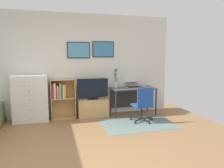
# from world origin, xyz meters

# --- Properties ---
(ground_plane) EXTENTS (7.20, 7.20, 0.00)m
(ground_plane) POSITION_xyz_m (0.00, 0.00, 0.00)
(ground_plane) COLOR #936B44
(wall_back_with_posters) EXTENTS (6.12, 0.09, 2.70)m
(wall_back_with_posters) POSITION_xyz_m (0.01, 2.43, 1.36)
(wall_back_with_posters) COLOR silver
(wall_back_with_posters) RESTS_ON ground_plane
(area_rug) EXTENTS (1.70, 1.20, 0.01)m
(area_rug) POSITION_xyz_m (1.72, 1.30, 0.00)
(area_rug) COLOR slate
(area_rug) RESTS_ON ground_plane
(dresser) EXTENTS (0.82, 0.46, 1.15)m
(dresser) POSITION_xyz_m (-0.72, 2.15, 0.57)
(dresser) COLOR white
(dresser) RESTS_ON ground_plane
(bookshelf) EXTENTS (0.61, 0.30, 1.01)m
(bookshelf) POSITION_xyz_m (0.00, 2.22, 0.60)
(bookshelf) COLOR tan
(bookshelf) RESTS_ON ground_plane
(tv_stand) EXTENTS (0.79, 0.41, 0.47)m
(tv_stand) POSITION_xyz_m (0.81, 2.17, 0.24)
(tv_stand) COLOR tan
(tv_stand) RESTS_ON ground_plane
(television) EXTENTS (0.81, 0.16, 0.54)m
(television) POSITION_xyz_m (0.81, 2.15, 0.74)
(television) COLOR black
(television) RESTS_ON tv_stand
(desk) EXTENTS (1.20, 0.57, 0.74)m
(desk) POSITION_xyz_m (1.92, 2.16, 0.60)
(desk) COLOR #4C4C4F
(desk) RESTS_ON ground_plane
(office_chair) EXTENTS (0.56, 0.58, 0.86)m
(office_chair) POSITION_xyz_m (1.90, 1.35, 0.46)
(office_chair) COLOR #232326
(office_chair) RESTS_ON ground_plane
(laptop) EXTENTS (0.38, 0.40, 0.16)m
(laptop) POSITION_xyz_m (1.95, 2.18, 0.80)
(laptop) COLOR #B7B7BC
(laptop) RESTS_ON desk
(computer_mouse) EXTENTS (0.06, 0.10, 0.03)m
(computer_mouse) POSITION_xyz_m (2.23, 2.04, 0.76)
(computer_mouse) COLOR silver
(computer_mouse) RESTS_ON desk
(bamboo_vase) EXTENTS (0.11, 0.10, 0.53)m
(bamboo_vase) POSITION_xyz_m (1.47, 2.26, 1.01)
(bamboo_vase) COLOR silver
(bamboo_vase) RESTS_ON desk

